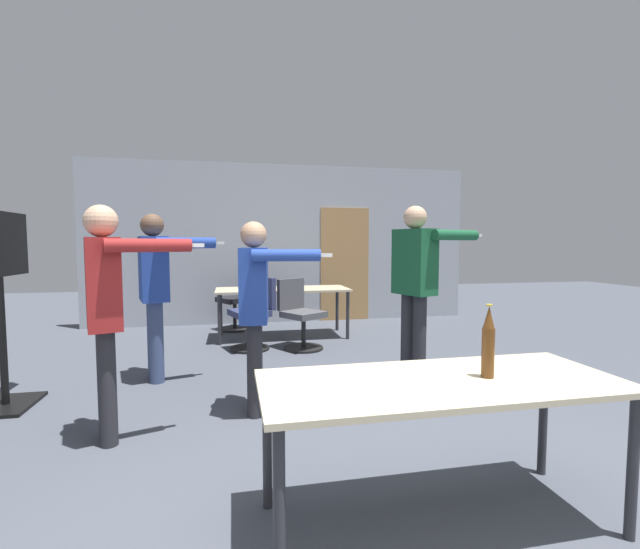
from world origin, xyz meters
TOP-DOWN VIEW (x-y plane):
  - back_wall at (0.03, 6.12)m, footprint 6.78×0.12m
  - conference_table_near at (0.09, 0.40)m, footprint 1.79×0.71m
  - conference_table_far at (-0.18, 4.83)m, footprint 1.96×0.77m
  - person_far_watching at (-0.73, 2.00)m, footprint 0.71×0.63m
  - person_center_tall at (-1.69, 3.07)m, footprint 0.89×0.65m
  - person_right_polo at (0.97, 2.69)m, footprint 0.93×0.63m
  - person_near_casual at (-1.78, 1.70)m, footprint 0.85×0.54m
  - office_chair_far_right at (-0.63, 4.18)m, footprint 0.63×0.59m
  - office_chair_far_left at (-0.04, 4.10)m, footprint 0.66×0.68m
  - office_chair_near_pushed at (-0.83, 5.57)m, footprint 0.68×0.65m
  - beer_bottle at (0.33, 0.39)m, footprint 0.06×0.06m
  - drink_cup at (-0.49, 4.85)m, footprint 0.07×0.07m

SIDE VIEW (x-z plane):
  - office_chair_far_left at x=-0.04m, z-range -0.03..0.90m
  - office_chair_far_right at x=-0.63m, z-range -0.02..0.93m
  - office_chair_near_pushed at x=-0.83m, z-range -0.02..0.93m
  - conference_table_near at x=0.09m, z-range 0.30..1.03m
  - conference_table_far at x=-0.18m, z-range 0.30..1.04m
  - drink_cup at x=-0.49m, z-range 0.73..0.83m
  - beer_bottle at x=0.33m, z-range 0.72..1.09m
  - person_far_watching at x=-0.73m, z-range 0.17..1.75m
  - person_near_casual at x=-1.78m, z-range 0.19..1.86m
  - person_center_tall at x=-1.69m, z-range 0.17..1.87m
  - person_right_polo at x=0.97m, z-range 0.19..1.98m
  - back_wall at x=0.03m, z-range -0.01..2.78m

